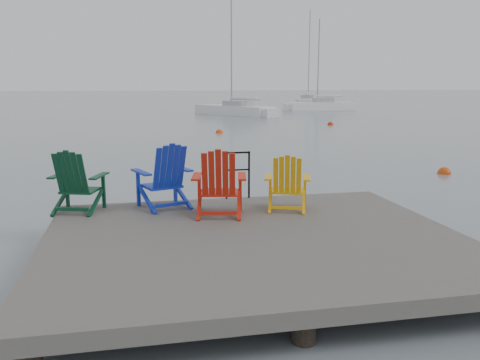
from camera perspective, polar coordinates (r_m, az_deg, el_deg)
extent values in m
plane|color=slate|center=(7.54, 1.65, -9.90)|extent=(400.00, 400.00, 0.00)
cube|color=#2B2826|center=(7.41, 1.67, -7.00)|extent=(6.00, 5.00, 0.20)
cylinder|color=black|center=(9.58, -17.65, -7.75)|extent=(0.26, 0.26, 1.20)
cylinder|color=black|center=(9.67, -1.41, -7.06)|extent=(0.26, 0.26, 1.20)
cylinder|color=black|center=(10.48, 13.35, -5.95)|extent=(0.26, 0.26, 1.20)
cylinder|color=black|center=(9.61, -1.54, 0.51)|extent=(0.04, 0.04, 0.90)
cylinder|color=black|center=(9.70, 1.02, 0.61)|extent=(0.04, 0.04, 0.90)
cylinder|color=black|center=(9.59, -0.26, 3.09)|extent=(0.48, 0.04, 0.04)
cylinder|color=black|center=(9.63, -0.26, 1.15)|extent=(0.44, 0.03, 0.03)
cube|color=#0A3921|center=(9.19, -17.49, -1.13)|extent=(0.69, 0.65, 0.04)
cube|color=#0A3921|center=(9.52, -18.84, -1.09)|extent=(0.07, 0.07, 0.60)
cube|color=#0A3921|center=(9.26, -15.06, -1.20)|extent=(0.07, 0.07, 0.60)
cube|color=#0A3921|center=(9.27, -19.69, 0.53)|extent=(0.32, 0.66, 0.03)
cube|color=#0A3921|center=(8.98, -15.52, 0.45)|extent=(0.32, 0.66, 0.03)
cube|color=#0A3921|center=(8.81, -18.50, 0.68)|extent=(0.58, 0.42, 0.73)
cube|color=#1028AB|center=(9.14, -8.77, -0.65)|extent=(0.75, 0.71, 0.04)
cube|color=#1028AB|center=(9.23, -11.35, -0.95)|extent=(0.07, 0.07, 0.64)
cube|color=#1028AB|center=(9.49, -7.29, -0.50)|extent=(0.07, 0.07, 0.64)
cube|color=#1028AB|center=(8.94, -11.05, 0.87)|extent=(0.36, 0.70, 0.03)
cube|color=#1028AB|center=(9.22, -6.55, 1.30)|extent=(0.36, 0.70, 0.03)
cube|color=#1028AB|center=(8.74, -7.91, 1.38)|extent=(0.62, 0.46, 0.78)
cube|color=red|center=(8.52, -2.33, -1.42)|extent=(0.68, 0.63, 0.04)
cube|color=red|center=(8.77, -4.58, -1.43)|extent=(0.06, 0.06, 0.63)
cube|color=red|center=(8.74, 0.01, -1.43)|extent=(0.06, 0.06, 0.63)
cube|color=red|center=(8.47, -4.92, 0.40)|extent=(0.26, 0.69, 0.03)
cube|color=red|center=(8.44, 0.22, 0.41)|extent=(0.26, 0.69, 0.03)
cube|color=red|center=(8.10, -2.43, 0.62)|extent=(0.59, 0.39, 0.77)
cube|color=#EBA60D|center=(8.91, 5.33, -1.22)|extent=(0.64, 0.60, 0.04)
cube|color=#EBA60D|center=(9.12, 3.42, -1.19)|extent=(0.06, 0.06, 0.55)
cube|color=#EBA60D|center=(9.11, 7.28, -1.28)|extent=(0.06, 0.06, 0.55)
cube|color=#EBA60D|center=(8.86, 3.22, 0.35)|extent=(0.29, 0.60, 0.03)
cube|color=#EBA60D|center=(8.85, 7.50, 0.26)|extent=(0.29, 0.60, 0.03)
cube|color=#EBA60D|center=(8.54, 5.33, 0.48)|extent=(0.53, 0.39, 0.67)
cube|color=silver|center=(44.22, -0.60, 7.63)|extent=(5.96, 7.84, 1.10)
cube|color=#9E9EA3|center=(43.90, -0.24, 8.52)|extent=(2.49, 2.79, 0.55)
cylinder|color=gray|center=(44.56, -0.98, 14.75)|extent=(0.12, 0.12, 9.94)
cube|color=silver|center=(67.97, 7.61, 8.63)|extent=(5.68, 9.11, 1.10)
cube|color=#9E9EA3|center=(67.50, 7.60, 9.21)|extent=(2.56, 3.10, 0.55)
cylinder|color=gray|center=(68.47, 7.77, 13.77)|extent=(0.12, 0.12, 11.15)
cube|color=white|center=(53.13, 8.98, 8.03)|extent=(6.56, 1.79, 1.10)
cube|color=#9E9EA3|center=(53.23, 9.34, 8.77)|extent=(1.98, 1.22, 0.55)
cylinder|color=gray|center=(53.01, 8.80, 13.04)|extent=(0.12, 0.12, 8.17)
sphere|color=#BE3E0B|center=(16.45, 21.94, 0.67)|extent=(0.40, 0.40, 0.40)
sphere|color=#EF3C0E|center=(28.10, -2.34, 5.32)|extent=(0.41, 0.41, 0.41)
sphere|color=red|center=(34.10, 10.12, 6.12)|extent=(0.41, 0.41, 0.41)
sphere|color=red|center=(47.37, -4.02, 7.51)|extent=(0.40, 0.40, 0.40)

